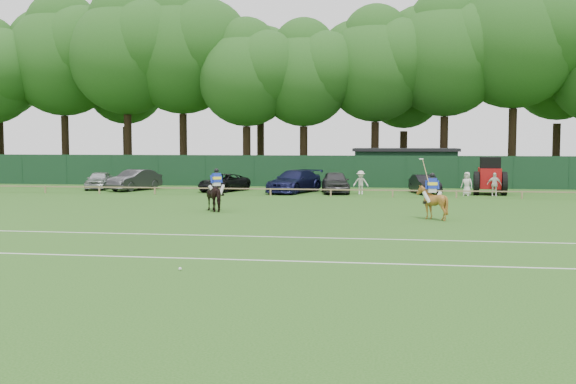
% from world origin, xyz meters
% --- Properties ---
extents(ground, '(160.00, 160.00, 0.00)m').
position_xyz_m(ground, '(0.00, 0.00, 0.00)').
color(ground, '#1E4C14').
rests_on(ground, ground).
extents(horse_dark, '(1.85, 2.10, 1.64)m').
position_xyz_m(horse_dark, '(-4.00, 7.93, 0.82)').
color(horse_dark, black).
rests_on(horse_dark, ground).
extents(horse_chestnut, '(1.39, 1.54, 1.57)m').
position_xyz_m(horse_chestnut, '(6.78, 5.73, 0.79)').
color(horse_chestnut, brown).
rests_on(horse_chestnut, ground).
extents(sedan_silver, '(2.41, 4.24, 1.36)m').
position_xyz_m(sedan_silver, '(-16.82, 22.02, 0.68)').
color(sedan_silver, '#A9ACAF').
rests_on(sedan_silver, ground).
extents(sedan_grey, '(2.93, 4.90, 1.53)m').
position_xyz_m(sedan_grey, '(-13.78, 21.37, 0.76)').
color(sedan_grey, '#2A2A2C').
rests_on(sedan_grey, ground).
extents(suv_black, '(3.46, 4.94, 1.25)m').
position_xyz_m(suv_black, '(-7.04, 21.41, 0.63)').
color(suv_black, black).
rests_on(suv_black, ground).
extents(sedan_navy, '(3.90, 5.89, 1.59)m').
position_xyz_m(sedan_navy, '(-1.84, 20.98, 0.79)').
color(sedan_navy, '#12153A').
rests_on(sedan_navy, ground).
extents(hatch_grey, '(2.44, 4.68, 1.52)m').
position_xyz_m(hatch_grey, '(1.04, 21.04, 0.76)').
color(hatch_grey, '#333235').
rests_on(hatch_grey, ground).
extents(estate_black, '(2.20, 4.12, 1.29)m').
position_xyz_m(estate_black, '(7.20, 21.54, 0.64)').
color(estate_black, black).
rests_on(estate_black, ground).
extents(spectator_left, '(1.06, 0.64, 1.60)m').
position_xyz_m(spectator_left, '(2.84, 20.26, 0.80)').
color(spectator_left, silver).
rests_on(spectator_left, ground).
extents(spectator_mid, '(0.94, 0.47, 1.55)m').
position_xyz_m(spectator_mid, '(11.59, 19.95, 0.78)').
color(spectator_mid, white).
rests_on(spectator_mid, ground).
extents(spectator_right, '(0.91, 0.79, 1.57)m').
position_xyz_m(spectator_right, '(9.85, 20.03, 0.79)').
color(spectator_right, silver).
rests_on(spectator_right, ground).
extents(rider_dark, '(0.84, 0.66, 1.41)m').
position_xyz_m(rider_dark, '(-3.99, 7.92, 1.56)').
color(rider_dark, silver).
rests_on(rider_dark, ground).
extents(rider_chestnut, '(0.94, 0.55, 2.05)m').
position_xyz_m(rider_chestnut, '(6.78, 5.72, 1.51)').
color(rider_chestnut, silver).
rests_on(rider_chestnut, ground).
extents(polo_ball, '(0.09, 0.09, 0.09)m').
position_xyz_m(polo_ball, '(-0.85, -7.89, 0.04)').
color(polo_ball, silver).
rests_on(polo_ball, ground).
extents(pitch_lines, '(60.00, 5.10, 0.01)m').
position_xyz_m(pitch_lines, '(0.00, -3.50, 0.01)').
color(pitch_lines, silver).
rests_on(pitch_lines, ground).
extents(pitch_rail, '(62.10, 0.10, 0.50)m').
position_xyz_m(pitch_rail, '(0.00, 18.00, 0.45)').
color(pitch_rail, '#997F5B').
rests_on(pitch_rail, ground).
extents(perimeter_fence, '(92.08, 0.08, 2.50)m').
position_xyz_m(perimeter_fence, '(0.00, 27.00, 1.25)').
color(perimeter_fence, '#14351E').
rests_on(perimeter_fence, ground).
extents(utility_shed, '(8.40, 4.40, 3.04)m').
position_xyz_m(utility_shed, '(6.00, 30.00, 1.54)').
color(utility_shed, '#14331E').
rests_on(utility_shed, ground).
extents(tree_row, '(96.00, 12.00, 21.00)m').
position_xyz_m(tree_row, '(2.00, 35.00, 0.00)').
color(tree_row, '#26561C').
rests_on(tree_row, ground).
extents(tractor, '(2.20, 3.12, 2.54)m').
position_xyz_m(tractor, '(11.48, 21.34, 1.20)').
color(tractor, '#A60F11').
rests_on(tractor, ground).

